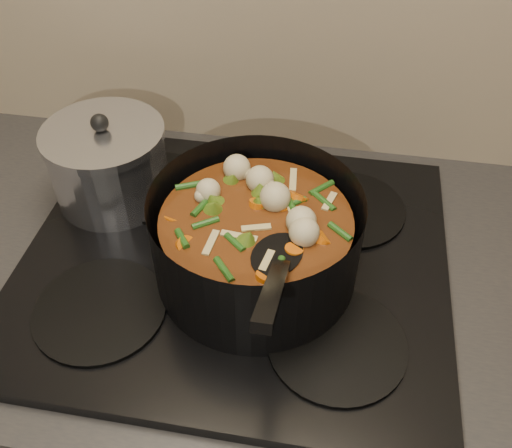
# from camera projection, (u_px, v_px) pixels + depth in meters

# --- Properties ---
(counter) EXTENTS (2.64, 0.64, 0.91)m
(counter) POSITION_uv_depth(u_px,v_px,m) (241.00, 411.00, 1.17)
(counter) COLOR brown
(counter) RESTS_ON ground
(stovetop) EXTENTS (0.62, 0.54, 0.03)m
(stovetop) POSITION_uv_depth(u_px,v_px,m) (235.00, 260.00, 0.85)
(stovetop) COLOR black
(stovetop) RESTS_ON counter
(stockpot) EXTENTS (0.33, 0.40, 0.21)m
(stockpot) POSITION_uv_depth(u_px,v_px,m) (256.00, 241.00, 0.77)
(stockpot) COLOR black
(stockpot) RESTS_ON stovetop
(saucepan) EXTENTS (0.19, 0.19, 0.15)m
(saucepan) POSITION_uv_depth(u_px,v_px,m) (109.00, 163.00, 0.90)
(saucepan) COLOR silver
(saucepan) RESTS_ON stovetop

